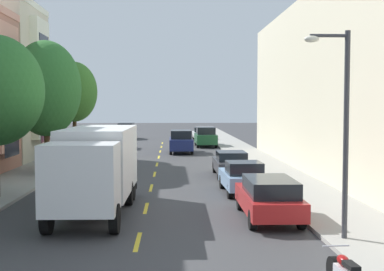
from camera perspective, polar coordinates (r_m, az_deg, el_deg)
ground_plane at (r=38.39m, az=-3.76°, el=-2.70°), size 160.00×160.00×0.00m
sidewalk_left at (r=37.28m, az=-14.84°, el=-2.88°), size 3.20×120.00×0.14m
sidewalk_right at (r=36.88m, az=7.26°, el=-2.86°), size 3.20×120.00×0.14m
lane_centerline_dashes at (r=32.93m, az=-4.02°, el=-3.70°), size 0.14×47.20×0.01m
street_tree_third at (r=31.78m, az=-15.81°, el=5.00°), size 4.11×4.11×7.73m
street_tree_farthest at (r=40.37m, az=-12.88°, el=4.71°), size 3.49×3.49×7.21m
street_lamp at (r=15.62m, az=16.09°, el=1.93°), size 1.35×0.28×6.06m
delivery_box_truck at (r=19.70m, az=-10.47°, el=-3.15°), size 2.50×7.97×3.17m
parked_hatchback_sky at (r=23.85m, az=5.62°, el=-4.59°), size 1.85×4.05×1.50m
parked_suv_champagne at (r=62.46m, az=-7.28°, el=0.52°), size 2.06×4.84×1.93m
parked_suv_forest at (r=50.49m, az=1.51°, el=-0.12°), size 2.01×4.82×1.93m
parked_sedan_silver at (r=30.75m, az=-12.58°, el=-2.88°), size 1.84×4.52×1.43m
parked_suv_burgundy at (r=49.08m, az=-8.64°, el=-0.25°), size 1.95×4.80×1.93m
parked_wagon_red at (r=18.59m, az=8.47°, el=-6.73°), size 1.85×4.71×1.50m
parked_suv_black at (r=36.49m, az=-10.86°, el=-1.51°), size 2.04×4.84×1.93m
parked_sedan_charcoal at (r=29.52m, az=4.32°, el=-3.07°), size 1.82×4.51×1.43m
parked_hatchback_white at (r=60.19m, az=0.95°, el=0.23°), size 1.81×4.03×1.50m
moving_navy_sedan at (r=43.86m, az=-1.22°, el=-0.64°), size 1.95×4.80×1.93m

